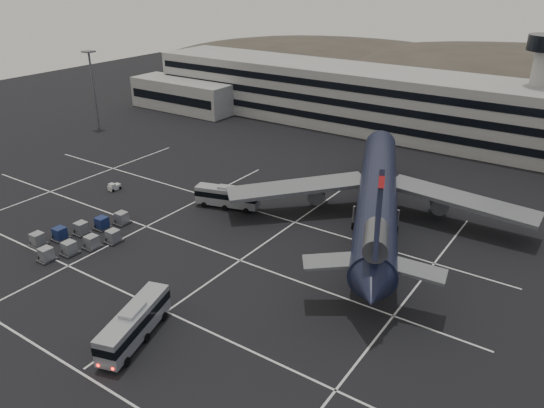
{
  "coord_description": "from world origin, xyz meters",
  "views": [
    {
      "loc": [
        50.47,
        -44.82,
        36.64
      ],
      "look_at": [
        11.39,
        12.59,
        5.0
      ],
      "focal_mm": 35.0,
      "sensor_mm": 36.0,
      "label": 1
    }
  ],
  "objects_px": {
    "bus_far": "(227,196)",
    "tug_a": "(114,187)",
    "bus_near": "(134,323)",
    "trijet_main": "(377,195)",
    "uld_cluster": "(81,236)"
  },
  "relations": [
    {
      "from": "bus_far",
      "to": "tug_a",
      "type": "height_order",
      "value": "bus_far"
    },
    {
      "from": "bus_far",
      "to": "bus_near",
      "type": "bearing_deg",
      "value": -173.96
    },
    {
      "from": "bus_near",
      "to": "tug_a",
      "type": "relative_size",
      "value": 5.39
    },
    {
      "from": "bus_near",
      "to": "tug_a",
      "type": "distance_m",
      "value": 43.08
    },
    {
      "from": "trijet_main",
      "to": "tug_a",
      "type": "bearing_deg",
      "value": 173.65
    },
    {
      "from": "bus_near",
      "to": "tug_a",
      "type": "xyz_separation_m",
      "value": [
        -34.13,
        26.24,
        -1.58
      ]
    },
    {
      "from": "tug_a",
      "to": "bus_far",
      "type": "bearing_deg",
      "value": 17.26
    },
    {
      "from": "trijet_main",
      "to": "bus_near",
      "type": "distance_m",
      "value": 40.48
    },
    {
      "from": "bus_far",
      "to": "tug_a",
      "type": "xyz_separation_m",
      "value": [
        -21.21,
        -5.54,
        -1.46
      ]
    },
    {
      "from": "bus_far",
      "to": "trijet_main",
      "type": "bearing_deg",
      "value": -88.26
    },
    {
      "from": "trijet_main",
      "to": "bus_near",
      "type": "bearing_deg",
      "value": -126.88
    },
    {
      "from": "bus_near",
      "to": "trijet_main",
      "type": "bearing_deg",
      "value": 59.01
    },
    {
      "from": "bus_far",
      "to": "uld_cluster",
      "type": "bearing_deg",
      "value": 138.17
    },
    {
      "from": "trijet_main",
      "to": "bus_near",
      "type": "height_order",
      "value": "trijet_main"
    },
    {
      "from": "uld_cluster",
      "to": "bus_far",
      "type": "bearing_deg",
      "value": 64.26
    }
  ]
}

